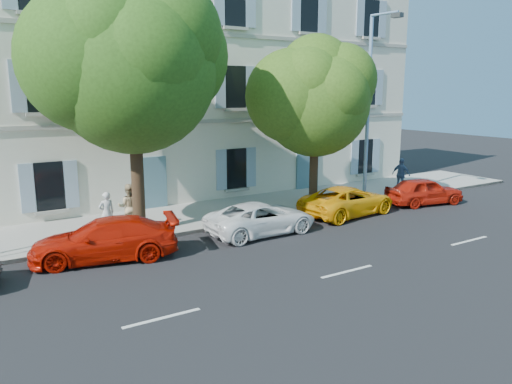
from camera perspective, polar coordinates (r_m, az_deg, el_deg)
ground at (r=18.70m, az=2.09°, el=-5.40°), size 90.00×90.00×0.00m
sidewalk at (r=22.37m, az=-4.31°, el=-2.38°), size 36.00×4.50×0.15m
kerb at (r=20.53m, az=-1.49°, el=-3.61°), size 36.00×0.16×0.16m
building at (r=26.94m, az=-10.36°, el=12.56°), size 28.00×7.00×12.00m
car_red_coupe at (r=17.06m, az=-16.93°, el=-5.21°), size 5.02×2.97×1.36m
car_white_coupe at (r=19.23m, az=0.61°, el=-3.02°), size 4.45×2.11×1.23m
car_yellow_supercar at (r=22.45m, az=10.42°, el=-0.98°), size 4.88×2.68×1.29m
car_red_hatchback at (r=25.47m, az=18.65°, el=0.12°), size 4.12×2.28×1.32m
tree_left at (r=18.80m, az=-13.96°, el=13.37°), size 6.02×6.02×9.33m
tree_right at (r=22.55m, az=6.79°, el=10.12°), size 4.82×4.82×7.42m
street_lamp at (r=24.31m, az=13.01°, el=10.38°), size 0.30×1.85×8.68m
pedestrian_a at (r=19.48m, az=-16.70°, el=-2.30°), size 0.61×0.42×1.60m
pedestrian_b at (r=19.82m, az=-14.29°, el=-1.65°), size 1.07×0.98×1.79m
pedestrian_c at (r=27.78m, az=16.25°, el=1.94°), size 0.66×1.10×1.75m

